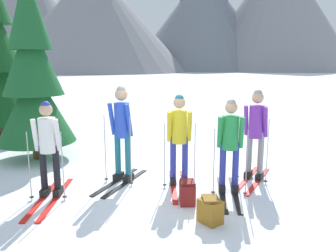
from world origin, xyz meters
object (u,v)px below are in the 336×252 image
(skier_in_yellow, at_px, (179,135))
(skier_in_purple, at_px, (256,131))
(backpack_on_snow_front, at_px, (210,210))
(skier_in_blue, at_px, (122,129))
(skier_in_green, at_px, (230,141))
(backpack_on_snow_beside, at_px, (187,192))
(pine_tree_mid, at_px, (33,76))
(skier_in_white, at_px, (49,144))

(skier_in_yellow, height_order, skier_in_purple, skier_in_purple)
(skier_in_yellow, distance_m, backpack_on_snow_front, 1.74)
(skier_in_blue, distance_m, skier_in_yellow, 1.08)
(skier_in_yellow, relative_size, skier_in_purple, 0.96)
(skier_in_green, relative_size, backpack_on_snow_front, 4.12)
(skier_in_purple, height_order, backpack_on_snow_beside, skier_in_purple)
(pine_tree_mid, xyz_separation_m, backpack_on_snow_beside, (3.24, -2.69, -1.75))
(skier_in_blue, height_order, backpack_on_snow_beside, skier_in_blue)
(skier_in_yellow, distance_m, skier_in_purple, 1.49)
(skier_in_white, relative_size, backpack_on_snow_beside, 4.72)
(skier_in_blue, height_order, pine_tree_mid, pine_tree_mid)
(skier_in_purple, xyz_separation_m, backpack_on_snow_front, (-1.16, -1.72, -0.78))
(skier_in_white, relative_size, skier_in_blue, 0.98)
(skier_in_white, xyz_separation_m, skier_in_blue, (1.16, 0.65, 0.11))
(skier_in_purple, xyz_separation_m, pine_tree_mid, (-4.65, 1.63, 0.98))
(backpack_on_snow_front, height_order, backpack_on_snow_beside, same)
(pine_tree_mid, height_order, backpack_on_snow_front, pine_tree_mid)
(skier_in_blue, xyz_separation_m, pine_tree_mid, (-2.12, 1.62, 0.92))
(backpack_on_snow_beside, bearing_deg, skier_in_yellow, 94.32)
(backpack_on_snow_front, xyz_separation_m, backpack_on_snow_beside, (-0.26, 0.66, 0.00))
(backpack_on_snow_beside, bearing_deg, skier_in_blue, 136.26)
(skier_in_yellow, xyz_separation_m, backpack_on_snow_front, (0.32, -1.53, -0.76))
(skier_in_yellow, xyz_separation_m, pine_tree_mid, (-3.17, 1.82, 1.00))
(skier_in_white, relative_size, backpack_on_snow_front, 4.49)
(skier_in_blue, xyz_separation_m, skier_in_green, (1.89, -0.63, -0.10))
(skier_in_green, height_order, skier_in_purple, skier_in_purple)
(skier_in_white, distance_m, skier_in_blue, 1.33)
(skier_in_white, bearing_deg, skier_in_yellow, 11.52)
(pine_tree_mid, xyz_separation_m, backpack_on_snow_front, (3.50, -3.36, -1.75))
(pine_tree_mid, bearing_deg, skier_in_blue, -37.40)
(skier_in_yellow, bearing_deg, skier_in_blue, 169.10)
(skier_in_yellow, bearing_deg, skier_in_white, -168.48)
(skier_in_white, xyz_separation_m, pine_tree_mid, (-0.96, 2.27, 1.04))
(skier_in_white, xyz_separation_m, skier_in_green, (3.05, 0.03, 0.01))
(skier_in_yellow, relative_size, pine_tree_mid, 0.40)
(skier_in_blue, bearing_deg, skier_in_yellow, -10.90)
(backpack_on_snow_front, bearing_deg, skier_in_yellow, 101.87)
(skier_in_purple, height_order, pine_tree_mid, pine_tree_mid)
(skier_in_blue, distance_m, skier_in_green, 1.99)
(skier_in_purple, bearing_deg, backpack_on_snow_beside, -143.09)
(pine_tree_mid, bearing_deg, skier_in_green, -29.25)
(backpack_on_snow_front, bearing_deg, skier_in_blue, 128.42)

